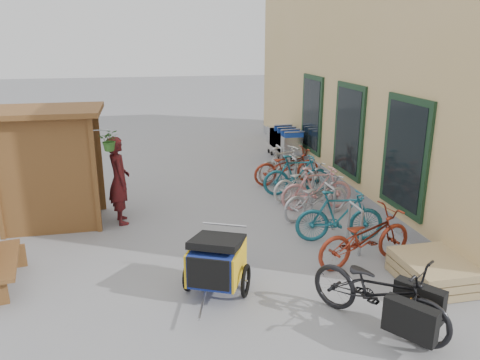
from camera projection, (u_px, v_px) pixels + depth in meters
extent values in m
plane|color=gray|center=(230.00, 261.00, 8.12)|extent=(80.00, 80.00, 0.00)
cube|color=tan|center=(435.00, 46.00, 12.59)|extent=(6.00, 13.00, 7.00)
cube|color=gray|center=(326.00, 171.00, 12.99)|extent=(0.18, 13.00, 0.30)
cube|color=#15301C|center=(405.00, 155.00, 8.80)|extent=(0.06, 1.50, 2.20)
cube|color=black|center=(404.00, 155.00, 8.80)|extent=(0.02, 1.25, 1.95)
cube|color=#15301C|center=(349.00, 130.00, 11.14)|extent=(0.06, 1.50, 2.20)
cube|color=black|center=(347.00, 130.00, 11.13)|extent=(0.02, 1.25, 1.95)
cube|color=#15301C|center=(312.00, 114.00, 13.48)|extent=(0.06, 1.50, 2.20)
cube|color=black|center=(311.00, 114.00, 13.47)|extent=(0.02, 1.25, 1.95)
cube|color=brown|center=(95.00, 176.00, 9.05)|extent=(0.09, 0.09, 2.30)
cube|color=brown|center=(12.00, 164.00, 9.91)|extent=(0.09, 0.09, 2.30)
cube|color=brown|center=(100.00, 160.00, 10.27)|extent=(0.09, 0.09, 2.30)
cube|color=brown|center=(5.00, 172.00, 9.31)|extent=(0.05, 1.30, 2.30)
cube|color=brown|center=(46.00, 179.00, 8.90)|extent=(1.80, 0.05, 2.30)
cube|color=brown|center=(57.00, 162.00, 10.06)|extent=(1.80, 0.05, 2.30)
cube|color=brown|center=(44.00, 111.00, 9.13)|extent=(2.15, 1.65, 0.10)
cube|color=brown|center=(43.00, 182.00, 9.51)|extent=(1.30, 1.15, 0.04)
cube|color=brown|center=(39.00, 154.00, 9.34)|extent=(1.30, 1.15, 0.04)
cylinder|color=#A5A8AD|center=(101.00, 130.00, 8.82)|extent=(0.36, 0.02, 0.02)
imported|color=#2C5D20|center=(110.00, 140.00, 8.91)|extent=(0.38, 0.33, 0.42)
cylinder|color=#A5A8AD|center=(361.00, 234.00, 8.22)|extent=(0.05, 0.05, 0.84)
cylinder|color=#A5A8AD|center=(349.00, 223.00, 8.68)|extent=(0.05, 0.05, 0.84)
cylinder|color=#A5A8AD|center=(356.00, 207.00, 8.33)|extent=(0.05, 0.50, 0.05)
cylinder|color=#A5A8AD|center=(334.00, 210.00, 9.34)|extent=(0.05, 0.05, 0.84)
cylinder|color=#A5A8AD|center=(324.00, 202.00, 9.81)|extent=(0.05, 0.05, 0.84)
cylinder|color=#A5A8AD|center=(330.00, 186.00, 9.45)|extent=(0.05, 0.50, 0.05)
cylinder|color=#A5A8AD|center=(313.00, 192.00, 10.46)|extent=(0.05, 0.05, 0.84)
cylinder|color=#A5A8AD|center=(305.00, 185.00, 10.93)|extent=(0.05, 0.05, 0.84)
cylinder|color=#A5A8AD|center=(309.00, 170.00, 10.57)|extent=(0.05, 0.50, 0.05)
cylinder|color=#A5A8AD|center=(295.00, 176.00, 11.58)|extent=(0.05, 0.05, 0.84)
cylinder|color=#A5A8AD|center=(289.00, 171.00, 12.05)|extent=(0.05, 0.05, 0.84)
cylinder|color=#A5A8AD|center=(293.00, 158.00, 11.69)|extent=(0.05, 0.50, 0.05)
cylinder|color=#A5A8AD|center=(281.00, 164.00, 12.70)|extent=(0.05, 0.05, 0.84)
cylinder|color=#A5A8AD|center=(276.00, 160.00, 13.17)|extent=(0.05, 0.05, 0.84)
cylinder|color=#A5A8AD|center=(279.00, 147.00, 12.81)|extent=(0.05, 0.50, 0.05)
cube|color=tan|center=(433.00, 279.00, 7.38)|extent=(1.00, 1.20, 0.12)
cube|color=tan|center=(434.00, 271.00, 7.34)|extent=(1.00, 1.20, 0.12)
cube|color=tan|center=(435.00, 263.00, 7.30)|extent=(1.00, 1.20, 0.12)
cube|color=brown|center=(2.00, 261.00, 7.22)|extent=(0.70, 1.55, 0.06)
cube|color=brown|center=(13.00, 257.00, 7.85)|extent=(0.40, 0.13, 0.40)
cube|color=silver|center=(289.00, 143.00, 14.22)|extent=(0.58, 0.89, 0.55)
cube|color=#183C9F|center=(294.00, 134.00, 13.69)|extent=(0.58, 0.04, 0.19)
cylinder|color=silver|center=(295.00, 132.00, 13.64)|extent=(0.61, 0.04, 0.04)
cylinder|color=black|center=(285.00, 165.00, 14.00)|extent=(0.04, 0.13, 0.13)
cube|color=silver|center=(285.00, 141.00, 14.56)|extent=(0.58, 0.89, 0.55)
cube|color=#183C9F|center=(290.00, 132.00, 14.03)|extent=(0.58, 0.04, 0.19)
cylinder|color=silver|center=(291.00, 130.00, 13.98)|extent=(0.61, 0.04, 0.04)
cylinder|color=black|center=(281.00, 162.00, 14.34)|extent=(0.04, 0.13, 0.13)
cube|color=silver|center=(282.00, 138.00, 14.90)|extent=(0.58, 0.89, 0.55)
cube|color=#183C9F|center=(287.00, 130.00, 14.37)|extent=(0.58, 0.04, 0.19)
cylinder|color=silver|center=(287.00, 128.00, 14.32)|extent=(0.61, 0.04, 0.04)
cylinder|color=black|center=(278.00, 159.00, 14.68)|extent=(0.04, 0.13, 0.13)
cube|color=silver|center=(279.00, 136.00, 15.25)|extent=(0.58, 0.89, 0.55)
cube|color=#183C9F|center=(283.00, 128.00, 14.72)|extent=(0.58, 0.04, 0.19)
cylinder|color=silver|center=(283.00, 125.00, 14.67)|extent=(0.61, 0.04, 0.04)
cylinder|color=black|center=(275.00, 156.00, 15.02)|extent=(0.04, 0.13, 0.13)
cube|color=navy|center=(217.00, 262.00, 7.02)|extent=(0.97, 1.07, 0.51)
cube|color=gold|center=(194.00, 259.00, 7.10)|extent=(0.39, 0.81, 0.51)
cube|color=gold|center=(240.00, 264.00, 6.95)|extent=(0.39, 0.81, 0.51)
cube|color=black|center=(208.00, 274.00, 6.58)|extent=(0.58, 0.29, 0.47)
cube|color=black|center=(217.00, 241.00, 6.98)|extent=(1.01, 1.06, 0.25)
torus|color=black|center=(189.00, 274.00, 7.19)|extent=(0.27, 0.49, 0.51)
torus|color=black|center=(246.00, 281.00, 7.01)|extent=(0.27, 0.49, 0.51)
cylinder|color=#B7B7BC|center=(203.00, 304.00, 6.40)|extent=(0.34, 0.69, 0.03)
cylinder|color=#B7B7BC|center=(225.00, 225.00, 7.35)|extent=(0.65, 0.32, 0.03)
imported|color=black|center=(378.00, 291.00, 6.18)|extent=(1.70, 2.01, 1.04)
cube|color=black|center=(410.00, 320.00, 5.66)|extent=(0.52, 0.63, 0.45)
cube|color=black|center=(419.00, 301.00, 6.08)|extent=(0.52, 0.63, 0.45)
cube|color=#C46A12|center=(415.00, 307.00, 5.86)|extent=(0.20, 0.22, 0.12)
imported|color=maroon|center=(119.00, 180.00, 9.58)|extent=(0.57, 0.74, 1.83)
imported|color=maroon|center=(365.00, 237.00, 7.91)|extent=(1.96, 1.04, 0.98)
imported|color=#1C5E70|center=(340.00, 216.00, 8.80)|extent=(1.73, 0.72, 1.01)
imported|color=#A5A5A9|center=(316.00, 197.00, 9.98)|extent=(1.84, 1.16, 0.91)
imported|color=#DA8E8D|center=(317.00, 188.00, 10.43)|extent=(1.66, 0.48, 0.99)
imported|color=silver|center=(302.00, 181.00, 11.16)|extent=(1.76, 1.09, 0.87)
imported|color=#1C5E70|center=(297.00, 175.00, 11.42)|extent=(1.70, 0.56, 1.01)
imported|color=maroon|center=(287.00, 166.00, 12.27)|extent=(1.88, 0.81, 0.96)
imported|color=silver|center=(283.00, 164.00, 12.53)|extent=(1.65, 0.96, 0.96)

